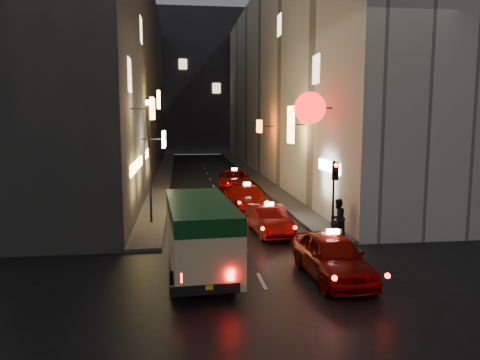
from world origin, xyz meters
name	(u,v)px	position (x,y,z in m)	size (l,w,h in m)	color
ground	(289,335)	(0.00, 0.00, 0.00)	(120.00, 120.00, 0.00)	black
building_left	(121,80)	(-8.00, 34.00, 9.00)	(7.44, 52.00, 18.00)	#353330
building_right	(290,81)	(8.00, 33.99, 9.00)	(7.95, 52.00, 18.00)	beige
building_far	(195,84)	(0.00, 66.00, 11.00)	(30.00, 10.00, 22.00)	#2E2E33
sidewalk_left	(164,175)	(-4.25, 34.00, 0.07)	(1.50, 52.00, 0.15)	#4A4744
sidewalk_right	(251,174)	(4.25, 34.00, 0.07)	(1.50, 52.00, 0.15)	#4A4744
minibus	(200,228)	(-2.02, 5.06, 1.64)	(2.49, 6.17, 2.60)	beige
taxi_near	(332,253)	(2.46, 4.00, 0.90)	(2.62, 5.79, 1.98)	#790500
taxi_second	(269,217)	(1.47, 10.39, 0.80)	(2.50, 5.18, 1.77)	#790500
taxi_third	(247,195)	(1.28, 16.42, 0.87)	(2.91, 5.72, 1.92)	#790500
taxi_far	(234,178)	(1.51, 24.85, 0.86)	(2.76, 5.60, 1.89)	#790500
pedestrian_crossing	(334,237)	(3.22, 6.06, 0.88)	(0.58, 0.37, 1.76)	black
pedestrian_sidewalk	(338,215)	(4.38, 9.02, 1.12)	(0.73, 0.46, 1.94)	black
traffic_light	(335,183)	(4.00, 8.47, 2.69)	(0.26, 0.43, 3.50)	black
lamp_post	(150,153)	(-4.20, 13.00, 3.72)	(0.28, 0.28, 6.22)	black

